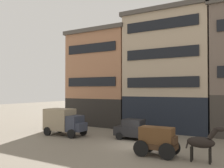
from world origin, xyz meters
name	(u,v)px	position (x,y,z in m)	size (l,w,h in m)	color
ground_plane	(136,146)	(0.00, 0.00, 0.00)	(120.00, 120.00, 0.00)	slate
building_far_left	(103,78)	(-9.18, 9.36, 6.19)	(8.89, 6.17, 12.29)	black
building_center_left	(169,70)	(-0.19, 9.35, 6.78)	(9.78, 6.17, 13.48)	black
cargo_wagon	(157,139)	(2.57, -2.05, 1.15)	(2.95, 1.61, 1.98)	#3D2819
draft_horse	(202,142)	(5.52, -2.05, 1.27)	(2.35, 0.66, 2.30)	black
delivery_truck_near	(64,121)	(-8.22, 0.55, 1.42)	(4.40, 2.23, 2.62)	#333847
sedan_dark	(135,130)	(-1.20, 2.22, 0.91)	(3.72, 1.90, 1.83)	black
pedestrian_officer	(68,120)	(-11.11, 4.40, 0.98)	(0.37, 0.37, 1.79)	black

